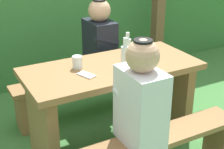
{
  "coord_description": "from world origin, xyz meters",
  "views": [
    {
      "loc": [
        -1.19,
        -2.19,
        1.76
      ],
      "look_at": [
        0.0,
        0.0,
        0.66
      ],
      "focal_mm": 54.89,
      "sensor_mm": 36.0,
      "label": 1
    }
  ],
  "objects_px": {
    "picnic_table": "(112,93)",
    "person_white_shirt": "(141,98)",
    "bottle_left": "(125,57)",
    "cell_phone": "(86,75)",
    "bench_far": "(83,87)",
    "person_black_coat": "(100,40)",
    "drinking_glass": "(77,62)",
    "bottle_right": "(127,48)"
  },
  "relations": [
    {
      "from": "drinking_glass",
      "to": "picnic_table",
      "type": "bearing_deg",
      "value": -18.53
    },
    {
      "from": "bench_far",
      "to": "person_white_shirt",
      "type": "relative_size",
      "value": 1.95
    },
    {
      "from": "bottle_right",
      "to": "picnic_table",
      "type": "bearing_deg",
      "value": -159.24
    },
    {
      "from": "person_black_coat",
      "to": "drinking_glass",
      "type": "height_order",
      "value": "person_black_coat"
    },
    {
      "from": "bottle_left",
      "to": "cell_phone",
      "type": "bearing_deg",
      "value": 172.69
    },
    {
      "from": "bench_far",
      "to": "person_white_shirt",
      "type": "bearing_deg",
      "value": -95.44
    },
    {
      "from": "person_white_shirt",
      "to": "bottle_right",
      "type": "relative_size",
      "value": 3.16
    },
    {
      "from": "bench_far",
      "to": "drinking_glass",
      "type": "bearing_deg",
      "value": -116.87
    },
    {
      "from": "drinking_glass",
      "to": "cell_phone",
      "type": "height_order",
      "value": "drinking_glass"
    },
    {
      "from": "person_white_shirt",
      "to": "bottle_left",
      "type": "height_order",
      "value": "person_white_shirt"
    },
    {
      "from": "person_black_coat",
      "to": "bottle_right",
      "type": "relative_size",
      "value": 3.16
    },
    {
      "from": "bench_far",
      "to": "drinking_glass",
      "type": "relative_size",
      "value": 14.44
    },
    {
      "from": "picnic_table",
      "to": "drinking_glass",
      "type": "bearing_deg",
      "value": 161.47
    },
    {
      "from": "bench_far",
      "to": "person_black_coat",
      "type": "height_order",
      "value": "person_black_coat"
    },
    {
      "from": "person_black_coat",
      "to": "picnic_table",
      "type": "bearing_deg",
      "value": -107.8
    },
    {
      "from": "picnic_table",
      "to": "person_black_coat",
      "type": "distance_m",
      "value": 0.67
    },
    {
      "from": "bench_far",
      "to": "bottle_left",
      "type": "distance_m",
      "value": 0.89
    },
    {
      "from": "bottle_left",
      "to": "drinking_glass",
      "type": "bearing_deg",
      "value": 146.01
    },
    {
      "from": "bench_far",
      "to": "person_white_shirt",
      "type": "height_order",
      "value": "person_white_shirt"
    },
    {
      "from": "picnic_table",
      "to": "bottle_right",
      "type": "height_order",
      "value": "bottle_right"
    },
    {
      "from": "person_white_shirt",
      "to": "person_black_coat",
      "type": "relative_size",
      "value": 1.0
    },
    {
      "from": "bench_far",
      "to": "bottle_left",
      "type": "xyz_separation_m",
      "value": [
        0.05,
        -0.71,
        0.54
      ]
    },
    {
      "from": "picnic_table",
      "to": "bench_far",
      "type": "relative_size",
      "value": 1.0
    },
    {
      "from": "picnic_table",
      "to": "bench_far",
      "type": "height_order",
      "value": "picnic_table"
    },
    {
      "from": "picnic_table",
      "to": "bottle_left",
      "type": "xyz_separation_m",
      "value": [
        0.05,
        -0.12,
        0.34
      ]
    },
    {
      "from": "person_white_shirt",
      "to": "person_black_coat",
      "type": "bearing_deg",
      "value": 75.64
    },
    {
      "from": "picnic_table",
      "to": "bottle_left",
      "type": "relative_size",
      "value": 5.47
    },
    {
      "from": "bench_far",
      "to": "bottle_right",
      "type": "distance_m",
      "value": 0.77
    },
    {
      "from": "bottle_left",
      "to": "cell_phone",
      "type": "relative_size",
      "value": 1.83
    },
    {
      "from": "person_black_coat",
      "to": "bottle_right",
      "type": "xyz_separation_m",
      "value": [
        -0.01,
        -0.52,
        0.08
      ]
    },
    {
      "from": "cell_phone",
      "to": "person_white_shirt",
      "type": "bearing_deg",
      "value": -94.12
    },
    {
      "from": "bench_far",
      "to": "drinking_glass",
      "type": "xyz_separation_m",
      "value": [
        -0.26,
        -0.51,
        0.48
      ]
    },
    {
      "from": "picnic_table",
      "to": "bottle_right",
      "type": "distance_m",
      "value": 0.38
    },
    {
      "from": "picnic_table",
      "to": "person_white_shirt",
      "type": "relative_size",
      "value": 1.95
    },
    {
      "from": "bench_far",
      "to": "drinking_glass",
      "type": "height_order",
      "value": "drinking_glass"
    },
    {
      "from": "bottle_left",
      "to": "bottle_right",
      "type": "bearing_deg",
      "value": 54.81
    },
    {
      "from": "cell_phone",
      "to": "picnic_table",
      "type": "bearing_deg",
      "value": -2.84
    },
    {
      "from": "drinking_glass",
      "to": "cell_phone",
      "type": "relative_size",
      "value": 0.69
    },
    {
      "from": "person_black_coat",
      "to": "bottle_right",
      "type": "bearing_deg",
      "value": -90.99
    },
    {
      "from": "person_black_coat",
      "to": "cell_phone",
      "type": "distance_m",
      "value": 0.8
    },
    {
      "from": "drinking_glass",
      "to": "bottle_left",
      "type": "height_order",
      "value": "bottle_left"
    },
    {
      "from": "cell_phone",
      "to": "bench_far",
      "type": "bearing_deg",
      "value": 48.94
    }
  ]
}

